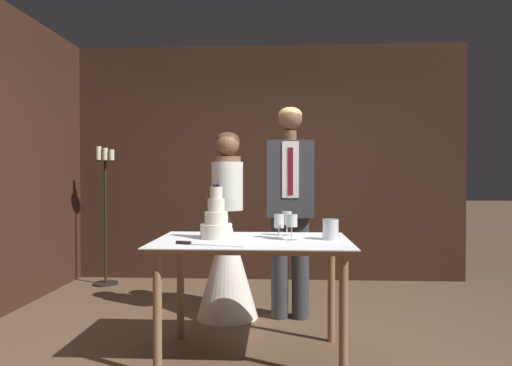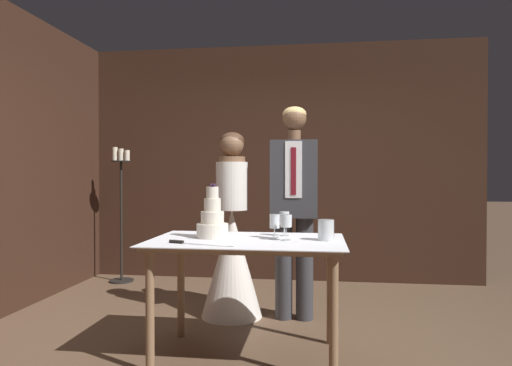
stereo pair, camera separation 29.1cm
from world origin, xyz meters
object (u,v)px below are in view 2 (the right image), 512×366
hurricane_candle (326,231)px  wine_glass_middle (284,219)px  candle_stand (121,212)px  cake_knife (189,243)px  wine_glass_far (286,222)px  wine_glass_near (275,222)px  bride (232,248)px  tiered_cake (212,221)px  groom (294,200)px  cake_table (247,254)px

hurricane_candle → wine_glass_middle: bearing=146.8°
candle_stand → wine_glass_middle: bearing=-41.1°
cake_knife → wine_glass_far: 0.66m
wine_glass_near → cake_knife: bearing=-146.2°
hurricane_candle → bride: 1.21m
tiered_cake → wine_glass_far: 0.53m
hurricane_candle → groom: (-0.26, 0.85, 0.16)m
groom → candle_stand: bearing=151.6°
wine_glass_middle → wine_glass_far: 0.24m
cake_table → bride: bride is taller
tiered_cake → wine_glass_middle: tiered_cake is taller
bride → groom: bearing=-0.1°
wine_glass_middle → hurricane_candle: wine_glass_middle is taller
cake_knife → groom: 1.31m
tiered_cake → wine_glass_middle: 0.52m
bride → candle_stand: (-1.54, 1.13, 0.21)m
wine_glass_far → groom: (0.01, 0.89, 0.10)m
cake_table → wine_glass_middle: wine_glass_middle is taller
hurricane_candle → candle_stand: size_ratio=0.09×
tiered_cake → groom: size_ratio=0.21×
cake_table → cake_knife: size_ratio=2.95×
wine_glass_near → candle_stand: size_ratio=0.11×
wine_glass_far → bride: (-0.54, 0.90, -0.33)m
wine_glass_middle → bride: bride is taller
cake_knife → hurricane_candle: 0.92m
tiered_cake → bride: size_ratio=0.23×
candle_stand → tiered_cake: bearing=-51.5°
cake_table → tiered_cake: size_ratio=3.47×
hurricane_candle → candle_stand: candle_stand is taller
hurricane_candle → wine_glass_near: bearing=169.9°
wine_glass_near → wine_glass_far: size_ratio=0.96×
cake_knife → wine_glass_far: size_ratio=2.56×
cake_table → bride: bearing=107.4°
tiered_cake → groom: 0.99m
cake_knife → candle_stand: (-1.47, 2.27, -0.00)m
tiered_cake → candle_stand: bearing=128.5°
hurricane_candle → cake_knife: bearing=-161.9°
cake_table → wine_glass_far: 0.35m
tiered_cake → wine_glass_far: tiered_cake is taller
cake_knife → wine_glass_near: wine_glass_near is taller
wine_glass_near → hurricane_candle: wine_glass_near is taller
tiered_cake → cake_knife: bearing=-104.6°
cake_knife → wine_glass_far: wine_glass_far is taller
cake_table → wine_glass_middle: bearing=43.2°
cake_knife → bride: 1.16m
bride → groom: (0.55, -0.00, 0.43)m
cake_table → cake_knife: (-0.34, -0.26, 0.10)m
cake_table → groom: groom is taller
wine_glass_near → hurricane_candle: size_ratio=1.20×
wine_glass_far → candle_stand: candle_stand is taller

